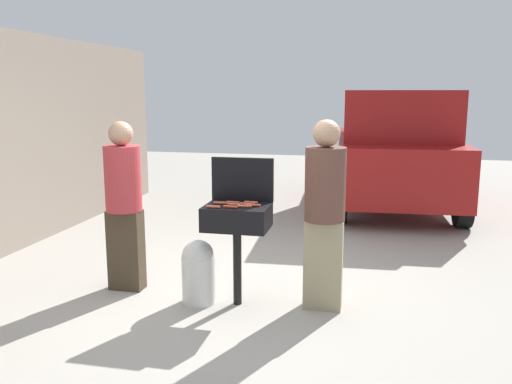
% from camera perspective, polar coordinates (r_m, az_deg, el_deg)
% --- Properties ---
extents(ground_plane, '(24.00, 24.00, 0.00)m').
position_cam_1_polar(ground_plane, '(5.41, -2.45, -11.03)').
color(ground_plane, '#9E998E').
extents(house_wall_side, '(0.24, 8.00, 2.75)m').
position_cam_1_polar(house_wall_side, '(7.41, -25.10, 4.82)').
color(house_wall_side, gray).
rests_on(house_wall_side, ground).
extents(bbq_grill, '(0.60, 0.44, 0.96)m').
position_cam_1_polar(bbq_grill, '(4.99, -2.03, -3.10)').
color(bbq_grill, black).
rests_on(bbq_grill, ground).
extents(grill_lid_open, '(0.60, 0.05, 0.42)m').
position_cam_1_polar(grill_lid_open, '(5.12, -1.45, 1.34)').
color(grill_lid_open, black).
rests_on(grill_lid_open, bbq_grill).
extents(hot_dog_0, '(0.13, 0.04, 0.03)m').
position_cam_1_polar(hot_dog_0, '(4.90, -0.29, -1.42)').
color(hot_dog_0, '#AD4228').
rests_on(hot_dog_0, bbq_grill).
extents(hot_dog_1, '(0.13, 0.03, 0.03)m').
position_cam_1_polar(hot_dog_1, '(4.87, -1.21, -1.52)').
color(hot_dog_1, '#C6593D').
rests_on(hot_dog_1, bbq_grill).
extents(hot_dog_2, '(0.13, 0.04, 0.03)m').
position_cam_1_polar(hot_dog_2, '(4.96, -0.94, -1.29)').
color(hot_dog_2, '#B74C33').
rests_on(hot_dog_2, bbq_grill).
extents(hot_dog_3, '(0.13, 0.03, 0.03)m').
position_cam_1_polar(hot_dog_3, '(5.02, -3.82, -1.17)').
color(hot_dog_3, '#B74C33').
rests_on(hot_dog_3, bbq_grill).
extents(hot_dog_4, '(0.13, 0.03, 0.03)m').
position_cam_1_polar(hot_dog_4, '(4.84, -2.72, -1.58)').
color(hot_dog_4, '#AD4228').
rests_on(hot_dog_4, bbq_grill).
extents(hot_dog_5, '(0.13, 0.04, 0.03)m').
position_cam_1_polar(hot_dog_5, '(5.03, -0.52, -1.12)').
color(hot_dog_5, '#B74C33').
rests_on(hot_dog_5, bbq_grill).
extents(hot_dog_6, '(0.13, 0.03, 0.03)m').
position_cam_1_polar(hot_dog_6, '(4.94, -2.33, -1.33)').
color(hot_dog_6, '#B74C33').
rests_on(hot_dog_6, bbq_grill).
extents(hot_dog_7, '(0.13, 0.04, 0.03)m').
position_cam_1_polar(hot_dog_7, '(5.03, -2.44, -1.12)').
color(hot_dog_7, '#AD4228').
rests_on(hot_dog_7, bbq_grill).
extents(hot_dog_8, '(0.13, 0.03, 0.03)m').
position_cam_1_polar(hot_dog_8, '(4.86, -4.58, -1.57)').
color(hot_dog_8, '#C6593D').
rests_on(hot_dog_8, bbq_grill).
extents(propane_tank, '(0.32, 0.32, 0.62)m').
position_cam_1_polar(propane_tank, '(5.19, -6.14, -8.30)').
color(propane_tank, silver).
rests_on(propane_tank, ground).
extents(person_left, '(0.36, 0.36, 1.71)m').
position_cam_1_polar(person_left, '(5.52, -13.89, -0.84)').
color(person_left, '#3F3323').
rests_on(person_left, ground).
extents(person_right, '(0.37, 0.37, 1.76)m').
position_cam_1_polar(person_right, '(4.90, 7.31, -1.75)').
color(person_right, gray).
rests_on(person_right, ground).
extents(parked_minivan, '(2.22, 4.50, 2.02)m').
position_cam_1_polar(parked_minivan, '(9.75, 14.48, 4.58)').
color(parked_minivan, maroon).
rests_on(parked_minivan, ground).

